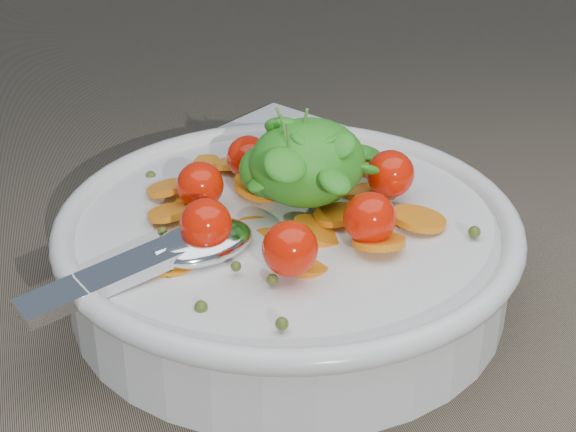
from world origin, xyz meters
name	(u,v)px	position (x,y,z in m)	size (l,w,h in m)	color
ground	(271,305)	(0.00, 0.00, 0.00)	(6.00, 6.00, 0.00)	#736652
bowl	(288,247)	(0.01, 0.01, 0.04)	(0.32, 0.30, 0.13)	silver
napkin	(275,159)	(0.06, 0.21, 0.00)	(0.18, 0.16, 0.01)	white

